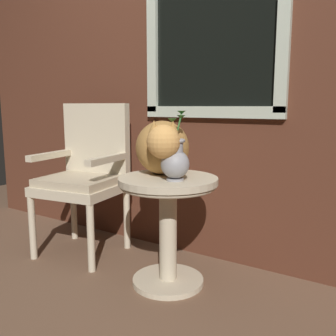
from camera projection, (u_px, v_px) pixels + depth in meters
ground_plane at (123, 290)px, 2.00m from camera, size 6.00×6.00×0.00m
back_wall at (189, 53)px, 2.34m from camera, size 4.00×0.07×2.60m
wicker_side_table at (168, 210)px, 2.01m from camera, size 0.53×0.53×0.60m
wicker_chair at (86, 171)px, 2.48m from camera, size 0.56×0.53×1.00m
cat at (162, 147)px, 2.04m from camera, size 0.46×0.58×0.31m
pewter_vase_with_ivy at (175, 160)px, 1.87m from camera, size 0.15×0.15×0.35m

